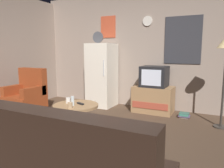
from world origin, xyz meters
The scene contains 12 objects.
ground_plane centered at (0.00, 0.00, 0.00)m, with size 12.00×12.00×0.00m, color #4C3828.
wall_with_art centered at (0.01, 2.45, 1.35)m, with size 5.20×0.12×2.70m.
fridge centered at (-0.80, 2.06, 0.75)m, with size 0.60×0.62×1.77m.
tv_stand centered at (0.48, 2.07, 0.28)m, with size 0.84×0.53×0.56m.
crt_tv centered at (0.49, 2.07, 0.78)m, with size 0.54×0.51×0.44m.
coffee_table centered at (-0.29, 0.30, 0.24)m, with size 0.72×0.72×0.48m.
wine_glass centered at (-0.29, 0.22, 0.55)m, with size 0.05×0.05×0.15m, color silver.
mug_ceramic_white centered at (-0.46, 0.31, 0.52)m, with size 0.08×0.08×0.09m, color silver.
mug_ceramic_tan centered at (-0.23, 0.07, 0.52)m, with size 0.08×0.08×0.09m, color tan.
remote_control centered at (-0.23, 0.34, 0.49)m, with size 0.15×0.04×0.02m, color black.
armchair centered at (-1.91, 0.75, 0.34)m, with size 0.68×0.68×0.96m.
book_stack centered at (1.16, 1.93, 0.05)m, with size 0.22×0.17×0.10m.
Camera 1 is at (1.74, -2.48, 1.32)m, focal length 34.87 mm.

